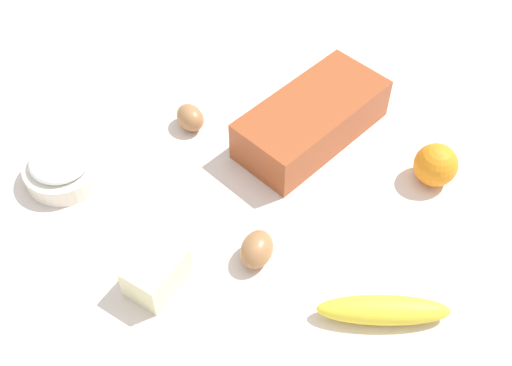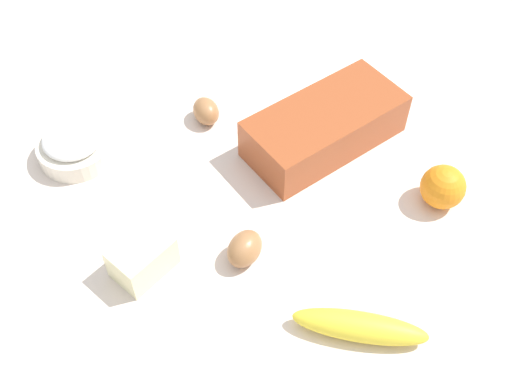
{
  "view_description": "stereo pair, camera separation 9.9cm",
  "coord_description": "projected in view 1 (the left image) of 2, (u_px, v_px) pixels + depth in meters",
  "views": [
    {
      "loc": [
        -0.42,
        -0.47,
        0.81
      ],
      "look_at": [
        0.0,
        0.0,
        0.04
      ],
      "focal_mm": 43.31,
      "sensor_mm": 36.0,
      "label": 1
    },
    {
      "loc": [
        -0.34,
        -0.53,
        0.81
      ],
      "look_at": [
        0.0,
        0.0,
        0.04
      ],
      "focal_mm": 43.31,
      "sensor_mm": 36.0,
      "label": 2
    }
  ],
  "objects": [
    {
      "name": "ground_plane",
      "position": [
        256.0,
        202.0,
        1.03
      ],
      "size": [
        2.4,
        2.4,
        0.02
      ],
      "primitive_type": "cube",
      "color": "beige"
    },
    {
      "name": "loaf_pan",
      "position": [
        312.0,
        119.0,
        1.08
      ],
      "size": [
        0.29,
        0.15,
        0.08
      ],
      "rotation": [
        0.0,
        0.0,
        0.07
      ],
      "color": "#9E4723",
      "rests_on": "ground_plane"
    },
    {
      "name": "sugar_bowl",
      "position": [
        62.0,
        167.0,
        1.03
      ],
      "size": [
        0.13,
        0.13,
        0.06
      ],
      "color": "silver",
      "rests_on": "ground_plane"
    },
    {
      "name": "banana",
      "position": [
        383.0,
        310.0,
        0.87
      ],
      "size": [
        0.17,
        0.16,
        0.04
      ],
      "primitive_type": "ellipsoid",
      "rotation": [
        0.0,
        0.0,
        2.4
      ],
      "color": "yellow",
      "rests_on": "ground_plane"
    },
    {
      "name": "orange_fruit",
      "position": [
        436.0,
        165.0,
        1.02
      ],
      "size": [
        0.07,
        0.07,
        0.07
      ],
      "primitive_type": "sphere",
      "color": "orange",
      "rests_on": "ground_plane"
    },
    {
      "name": "butter_block",
      "position": [
        156.0,
        272.0,
        0.9
      ],
      "size": [
        0.1,
        0.09,
        0.06
      ],
      "primitive_type": "cube",
      "rotation": [
        0.0,
        0.0,
        0.28
      ],
      "color": "#F4EDB2",
      "rests_on": "ground_plane"
    },
    {
      "name": "egg_near_butter",
      "position": [
        257.0,
        249.0,
        0.93
      ],
      "size": [
        0.08,
        0.07,
        0.05
      ],
      "primitive_type": "ellipsoid",
      "rotation": [
        0.0,
        1.57,
        3.64
      ],
      "color": "#A26C41",
      "rests_on": "ground_plane"
    },
    {
      "name": "egg_beside_bowl",
      "position": [
        190.0,
        117.0,
        1.11
      ],
      "size": [
        0.05,
        0.07,
        0.05
      ],
      "primitive_type": "ellipsoid",
      "rotation": [
        0.0,
        1.57,
        4.59
      ],
      "color": "#A26D42",
      "rests_on": "ground_plane"
    }
  ]
}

